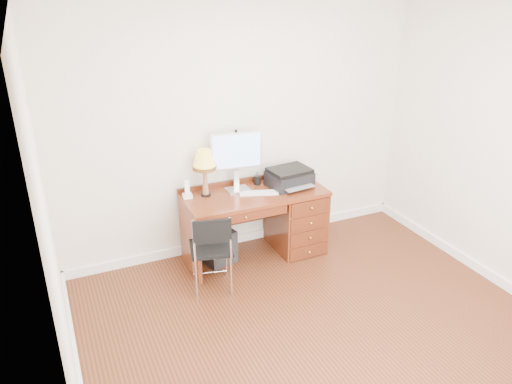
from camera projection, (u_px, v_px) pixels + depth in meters
name	position (u px, v px, depth m)	size (l,w,h in m)	color
ground	(320.00, 330.00, 4.37)	(4.00, 4.00, 0.00)	#3F1C0E
room_shell	(287.00, 287.00, 4.87)	(4.00, 4.00, 4.00)	silver
desk	(281.00, 216.00, 5.49)	(1.50, 0.67, 0.75)	maroon
monitor	(236.00, 154.00, 5.16)	(0.55, 0.20, 0.63)	silver
keyboard	(259.00, 193.00, 5.21)	(0.40, 0.12, 0.02)	white
mouse_pad	(283.00, 188.00, 5.31)	(0.23, 0.23, 0.05)	black
printer	(289.00, 177.00, 5.37)	(0.48, 0.39, 0.20)	black
leg_lamp	(204.00, 162.00, 5.02)	(0.24, 0.24, 0.50)	black
phone	(187.00, 193.00, 5.10)	(0.10, 0.10, 0.19)	white
pen_cup	(257.00, 180.00, 5.43)	(0.07, 0.07, 0.09)	black
chair	(213.00, 245.00, 4.71)	(0.47, 0.47, 0.83)	black
equipment_box	(218.00, 246.00, 5.35)	(0.31, 0.31, 0.36)	black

